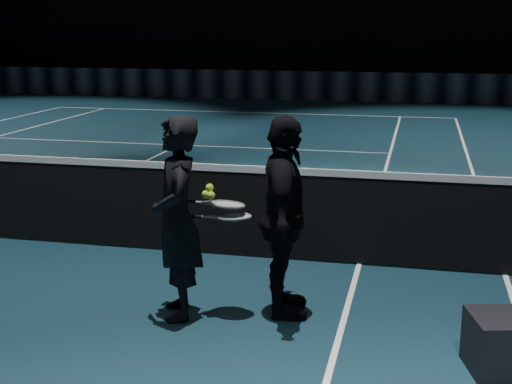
% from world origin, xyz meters
% --- Properties ---
extents(sponsor_backdrop, '(22.00, 0.15, 0.90)m').
position_xyz_m(sponsor_backdrop, '(0.00, 15.50, 0.45)').
color(sponsor_backdrop, black).
rests_on(sponsor_backdrop, floor).
extents(player_a, '(0.60, 0.70, 1.64)m').
position_xyz_m(player_a, '(2.78, -1.60, 0.82)').
color(player_a, black).
rests_on(player_a, floor).
extents(player_b, '(0.57, 1.02, 1.64)m').
position_xyz_m(player_b, '(3.61, -1.38, 0.82)').
color(player_b, black).
rests_on(player_b, floor).
extents(racket_lower, '(0.71, 0.38, 0.03)m').
position_xyz_m(racket_lower, '(3.22, -1.48, 0.83)').
color(racket_lower, black).
rests_on(racket_lower, player_a).
extents(racket_upper, '(0.71, 0.43, 0.10)m').
position_xyz_m(racket_upper, '(3.16, -1.46, 0.92)').
color(racket_upper, black).
rests_on(racket_upper, player_b).
extents(tennis_balls, '(0.12, 0.10, 0.12)m').
position_xyz_m(tennis_balls, '(3.03, -1.53, 1.03)').
color(tennis_balls, '#A9D52D').
rests_on(tennis_balls, racket_upper).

